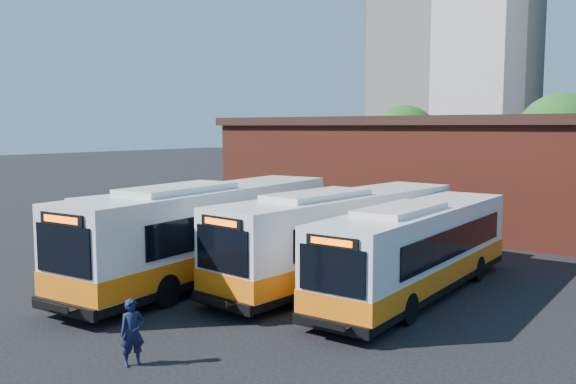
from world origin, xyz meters
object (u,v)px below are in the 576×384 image
Objects in this scene: bus_mideast at (342,239)px; transit_worker at (132,332)px; bus_midwest at (208,235)px; bus_east at (417,253)px; bus_west at (196,224)px.

bus_mideast reaches higher than transit_worker.
bus_midwest is 1.07× the size of bus_mideast.
bus_mideast is 1.08× the size of bus_east.
bus_midwest is (3.38, -2.62, 0.22)m from bus_west.
bus_midwest is 8.36× the size of transit_worker.
bus_east is at bearing 3.73° from bus_west.
bus_midwest is 5.12m from bus_mideast.
bus_midwest reaches higher than transit_worker.
bus_mideast is at bearing 26.23° from transit_worker.
transit_worker is (8.08, -9.90, -0.64)m from bus_west.
bus_mideast is (7.58, 0.31, 0.12)m from bus_west.
bus_east is at bearing 1.52° from bus_mideast.
bus_mideast is at bearing 29.66° from bus_midwest.
bus_east reaches higher than bus_west.
bus_east is 7.26× the size of transit_worker.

